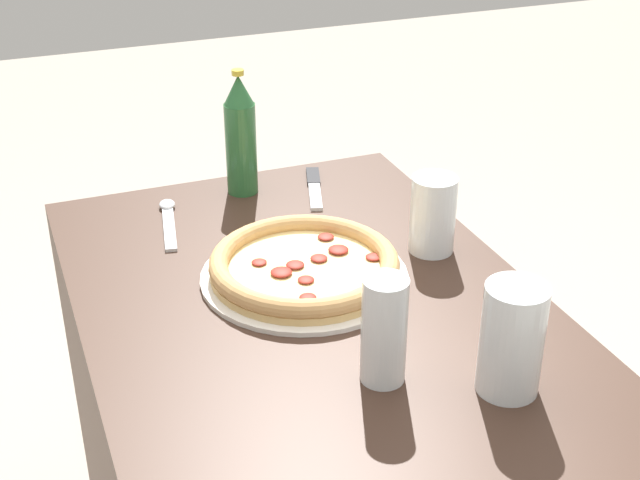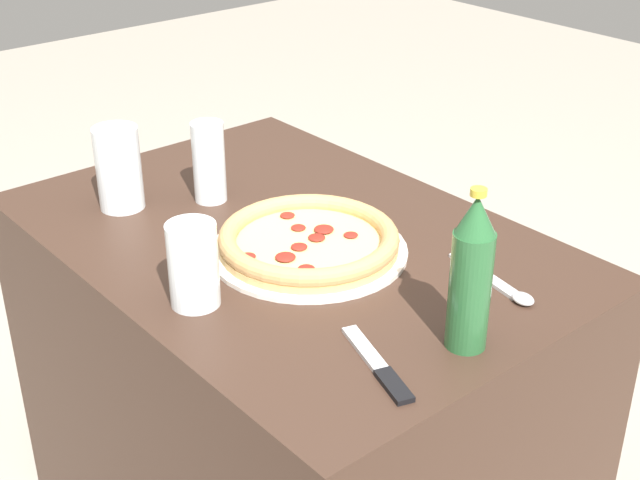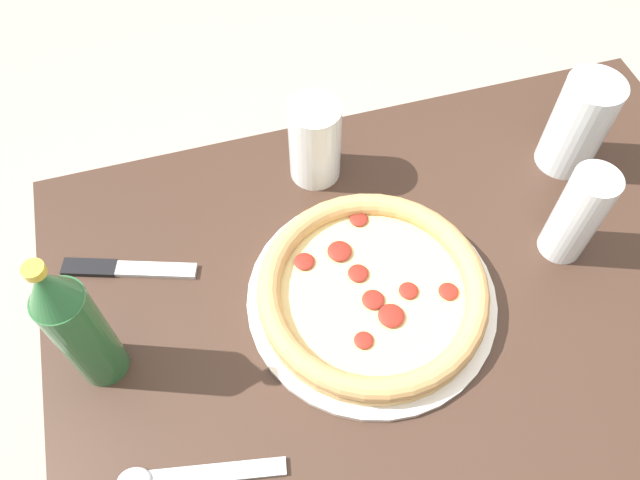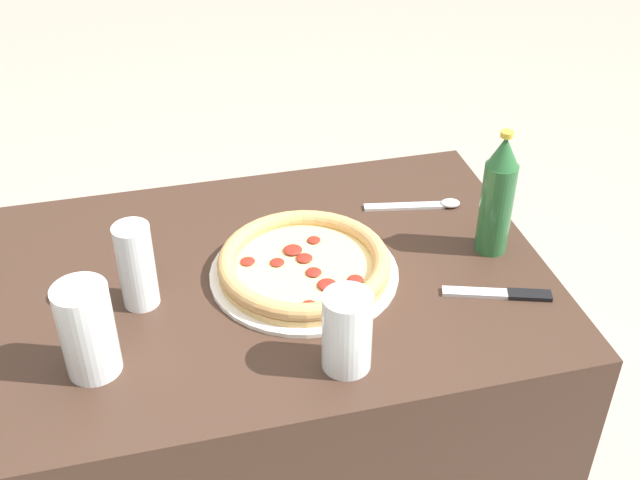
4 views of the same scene
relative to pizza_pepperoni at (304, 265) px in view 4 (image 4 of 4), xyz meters
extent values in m
cube|color=#3D281E|center=(0.07, -0.01, -0.38)|extent=(1.00, 0.69, 0.72)
cylinder|color=silver|center=(0.00, 0.00, -0.02)|extent=(0.33, 0.33, 0.01)
cylinder|color=tan|center=(0.00, 0.00, -0.01)|extent=(0.30, 0.30, 0.01)
cylinder|color=#EACC7F|center=(0.00, 0.00, 0.00)|extent=(0.26, 0.26, 0.00)
torus|color=tan|center=(0.00, 0.00, 0.01)|extent=(0.30, 0.30, 0.03)
ellipsoid|color=maroon|center=(-0.01, 0.03, 0.00)|extent=(0.03, 0.03, 0.01)
ellipsoid|color=maroon|center=(0.02, 0.11, 0.00)|extent=(0.03, 0.03, 0.01)
ellipsoid|color=maroon|center=(-0.02, 0.07, 0.01)|extent=(0.03, 0.03, 0.01)
ellipsoid|color=maroon|center=(0.00, -0.01, 0.00)|extent=(0.03, 0.03, 0.01)
ellipsoid|color=maroon|center=(-0.03, -0.06, 0.00)|extent=(0.02, 0.02, 0.01)
ellipsoid|color=maroon|center=(0.09, -0.03, 0.00)|extent=(0.03, 0.03, 0.01)
ellipsoid|color=maroon|center=(0.01, -0.04, 0.01)|extent=(0.03, 0.03, 0.01)
ellipsoid|color=maroon|center=(0.04, -0.01, 0.00)|extent=(0.03, 0.03, 0.01)
ellipsoid|color=maroon|center=(-0.07, 0.07, 0.00)|extent=(0.03, 0.03, 0.01)
cylinder|color=white|center=(0.28, 0.01, 0.06)|extent=(0.06, 0.06, 0.15)
cylinder|color=orange|center=(0.28, 0.01, 0.03)|extent=(0.05, 0.05, 0.10)
cylinder|color=white|center=(0.36, 0.15, 0.06)|extent=(0.08, 0.08, 0.16)
cylinder|color=silver|center=(0.36, 0.15, 0.03)|extent=(0.07, 0.07, 0.09)
cylinder|color=white|center=(-0.01, 0.23, 0.05)|extent=(0.08, 0.08, 0.13)
cylinder|color=#F4A323|center=(-0.01, 0.23, 0.02)|extent=(0.06, 0.06, 0.09)
cylinder|color=#286033|center=(-0.35, 0.00, 0.07)|extent=(0.06, 0.06, 0.18)
cone|color=#286033|center=(-0.35, 0.00, 0.18)|extent=(0.06, 0.06, 0.06)
cylinder|color=gold|center=(-0.35, 0.00, 0.21)|extent=(0.02, 0.02, 0.01)
cube|color=black|center=(-0.36, 0.15, -0.02)|extent=(0.08, 0.05, 0.01)
cube|color=silver|center=(-0.27, 0.12, -0.02)|extent=(0.11, 0.06, 0.01)
cube|color=silver|center=(-0.24, -0.16, -0.02)|extent=(0.16, 0.05, 0.01)
ellipsoid|color=silver|center=(-0.33, -0.15, -0.01)|extent=(0.04, 0.04, 0.01)
camera|label=1|loc=(1.15, -0.42, 0.71)|focal=50.00mm
camera|label=2|loc=(-1.01, 0.83, 0.69)|focal=50.00mm
camera|label=3|loc=(-0.17, -0.35, 0.72)|focal=35.00mm
camera|label=4|loc=(0.24, 1.09, 0.85)|focal=45.00mm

